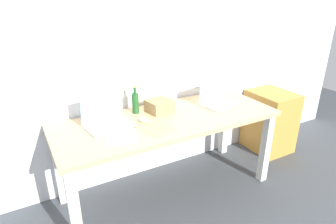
% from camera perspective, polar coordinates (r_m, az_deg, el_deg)
% --- Properties ---
extents(ground_plane, '(8.00, 8.00, 0.00)m').
position_cam_1_polar(ground_plane, '(2.75, 0.00, -14.93)').
color(ground_plane, '#42474C').
extents(back_wall, '(5.20, 0.08, 2.60)m').
position_cam_1_polar(back_wall, '(2.58, -4.60, 14.13)').
color(back_wall, white).
rests_on(back_wall, ground).
extents(desk, '(1.85, 0.71, 0.72)m').
position_cam_1_polar(desk, '(2.42, 0.00, -3.12)').
color(desk, tan).
rests_on(desk, ground).
extents(laptop_left, '(0.37, 0.30, 0.25)m').
position_cam_1_polar(laptop_left, '(2.27, -12.03, -1.39)').
color(laptop_left, silver).
rests_on(laptop_left, desk).
extents(laptop_right, '(0.34, 0.27, 0.21)m').
position_cam_1_polar(laptop_right, '(2.68, 9.47, 2.36)').
color(laptop_right, silver).
rests_on(laptop_right, desk).
extents(beer_bottle, '(0.06, 0.06, 0.24)m').
position_cam_1_polar(beer_bottle, '(2.46, -6.43, 1.88)').
color(beer_bottle, '#1E5123').
rests_on(beer_bottle, desk).
extents(computer_mouse, '(0.10, 0.12, 0.03)m').
position_cam_1_polar(computer_mouse, '(2.30, -4.59, -1.66)').
color(computer_mouse, silver).
rests_on(computer_mouse, desk).
extents(cardboard_box, '(0.23, 0.21, 0.10)m').
position_cam_1_polar(cardboard_box, '(2.49, -1.80, 1.24)').
color(cardboard_box, tan).
rests_on(cardboard_box, desk).
extents(paper_sheet_front_left, '(0.29, 0.35, 0.00)m').
position_cam_1_polar(paper_sheet_front_left, '(2.13, -9.10, -4.39)').
color(paper_sheet_front_left, white).
rests_on(paper_sheet_front_left, desk).
extents(paper_yellow_folder, '(0.29, 0.35, 0.00)m').
position_cam_1_polar(paper_yellow_folder, '(2.21, -2.87, -3.10)').
color(paper_yellow_folder, '#F4E06B').
rests_on(paper_yellow_folder, desk).
extents(filing_cabinet, '(0.40, 0.48, 0.67)m').
position_cam_1_polar(filing_cabinet, '(3.44, 19.33, -1.70)').
color(filing_cabinet, '#C68938').
rests_on(filing_cabinet, ground).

